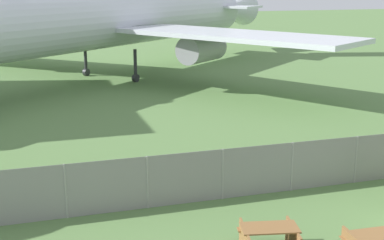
{
  "coord_description": "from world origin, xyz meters",
  "views": [
    {
      "loc": [
        -5.87,
        -5.32,
        7.05
      ],
      "look_at": [
        -0.14,
        13.33,
        2.0
      ],
      "focal_mm": 50.0,
      "sensor_mm": 36.0,
      "label": 1
    }
  ],
  "objects": [
    {
      "name": "airplane",
      "position": [
        -1.13,
        33.51,
        4.34
      ],
      "size": [
        37.39,
        32.76,
        12.49
      ],
      "rotation": [
        0.0,
        0.0,
        -2.43
      ],
      "color": "silver",
      "rests_on": "ground"
    },
    {
      "name": "perimeter_fence",
      "position": [
        0.0,
        10.33,
        0.87
      ],
      "size": [
        56.07,
        0.07,
        1.75
      ],
      "color": "gray",
      "rests_on": "ground"
    },
    {
      "name": "picnic_bench_open_grass",
      "position": [
        -0.09,
        6.48,
        0.47
      ],
      "size": [
        1.77,
        1.68,
        0.76
      ],
      "rotation": [
        0.0,
        0.0,
        -0.21
      ],
      "color": "brown",
      "rests_on": "ground"
    }
  ]
}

